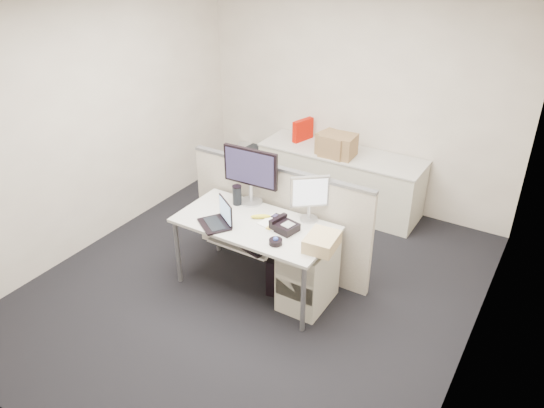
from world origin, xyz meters
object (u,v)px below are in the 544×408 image
Objects in this scene: desk at (255,229)px; desk_phone at (285,227)px; laptop at (214,214)px; monitor_main at (251,176)px.

desk is 0.32m from desk_phone.
desk_phone is (0.30, 0.04, 0.10)m from desk.
laptop is 1.39× the size of desk_phone.
desk is 6.60× the size of desk_phone.
desk is 0.54m from monitor_main.
monitor_main is (-0.25, 0.32, 0.36)m from desk.
monitor_main reaches higher than laptop.
desk_phone is (0.60, 0.26, -0.08)m from laptop.
desk is 0.42m from laptop.
desk is at bearing -54.32° from monitor_main.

